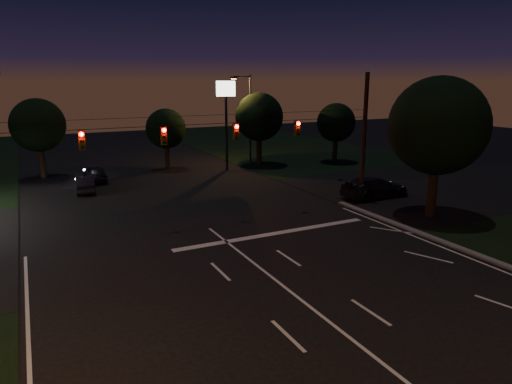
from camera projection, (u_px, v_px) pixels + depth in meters
ground at (368, 352)px, 14.58m from camera, size 140.00×140.00×0.00m
cross_street_right at (430, 187)px, 37.21m from camera, size 20.00×16.00×0.02m
stop_bar at (275, 233)px, 25.86m from camera, size 12.00×0.50×0.01m
utility_pole_right at (360, 201)px, 32.84m from camera, size 0.30×0.30×9.00m
signal_span at (201, 133)px, 26.23m from camera, size 24.00×0.40×1.56m
pole_sign_right at (226, 105)px, 42.59m from camera, size 1.80×0.30×8.40m
street_light_right_far at (248, 113)px, 45.98m from camera, size 2.20×0.35×9.00m
tree_right_near at (436, 127)px, 27.96m from camera, size 6.00×6.00×8.76m
tree_far_b at (38, 126)px, 39.56m from camera, size 4.60×4.60×6.98m
tree_far_c at (166, 129)px, 43.66m from camera, size 3.80×3.80×5.86m
tree_far_d at (259, 117)px, 45.67m from camera, size 4.80×4.80×7.30m
tree_far_e at (336, 123)px, 47.60m from camera, size 4.00×4.00×6.18m
car_oncoming_a at (95, 173)px, 39.08m from camera, size 1.71×4.13×1.40m
car_oncoming_b at (85, 184)px, 35.28m from camera, size 1.64×3.90×1.25m
car_cross at (375, 187)px, 33.60m from camera, size 5.41×2.22×1.57m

